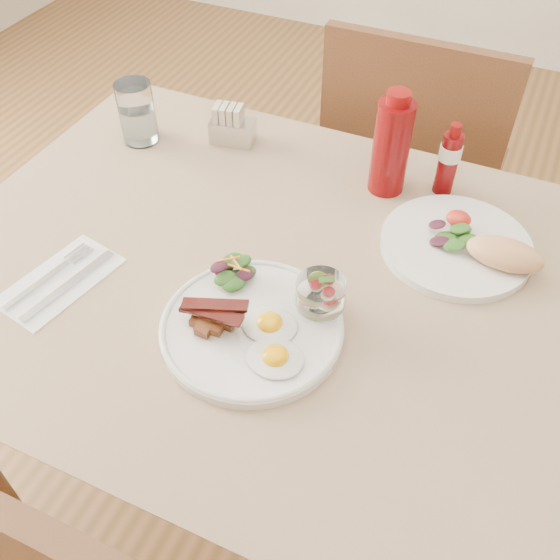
{
  "coord_description": "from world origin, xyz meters",
  "views": [
    {
      "loc": [
        0.23,
        -0.67,
        1.49
      ],
      "look_at": [
        -0.04,
        -0.07,
        0.82
      ],
      "focal_mm": 40.0,
      "sensor_mm": 36.0,
      "label": 1
    }
  ],
  "objects_px": {
    "second_plate": "(468,246)",
    "hot_sauce_bottle": "(449,160)",
    "sugar_caddy": "(232,127)",
    "table": "(317,320)",
    "chair_far": "(411,175)",
    "fruit_cup": "(321,293)",
    "water_glass": "(138,116)",
    "ketchup_bottle": "(391,146)",
    "main_plate": "(252,328)"
  },
  "relations": [
    {
      "from": "ketchup_bottle",
      "to": "table",
      "type": "bearing_deg",
      "value": -93.87
    },
    {
      "from": "table",
      "to": "water_glass",
      "type": "distance_m",
      "value": 0.57
    },
    {
      "from": "second_plate",
      "to": "sugar_caddy",
      "type": "height_order",
      "value": "sugar_caddy"
    },
    {
      "from": "chair_far",
      "to": "table",
      "type": "bearing_deg",
      "value": -90.0
    },
    {
      "from": "chair_far",
      "to": "water_glass",
      "type": "distance_m",
      "value": 0.71
    },
    {
      "from": "table",
      "to": "ketchup_bottle",
      "type": "bearing_deg",
      "value": 86.13
    },
    {
      "from": "water_glass",
      "to": "hot_sauce_bottle",
      "type": "bearing_deg",
      "value": 8.17
    },
    {
      "from": "second_plate",
      "to": "sugar_caddy",
      "type": "xyz_separation_m",
      "value": [
        -0.52,
        0.14,
        0.02
      ]
    },
    {
      "from": "ketchup_bottle",
      "to": "sugar_caddy",
      "type": "bearing_deg",
      "value": 176.89
    },
    {
      "from": "table",
      "to": "fruit_cup",
      "type": "bearing_deg",
      "value": -68.61
    },
    {
      "from": "chair_far",
      "to": "fruit_cup",
      "type": "distance_m",
      "value": 0.79
    },
    {
      "from": "main_plate",
      "to": "sugar_caddy",
      "type": "distance_m",
      "value": 0.52
    },
    {
      "from": "hot_sauce_bottle",
      "to": "ketchup_bottle",
      "type": "bearing_deg",
      "value": -160.27
    },
    {
      "from": "hot_sauce_bottle",
      "to": "water_glass",
      "type": "xyz_separation_m",
      "value": [
        -0.62,
        -0.09,
        -0.01
      ]
    },
    {
      "from": "chair_far",
      "to": "ketchup_bottle",
      "type": "relative_size",
      "value": 4.59
    },
    {
      "from": "sugar_caddy",
      "to": "water_glass",
      "type": "relative_size",
      "value": 0.77
    },
    {
      "from": "ketchup_bottle",
      "to": "sugar_caddy",
      "type": "distance_m",
      "value": 0.35
    },
    {
      "from": "fruit_cup",
      "to": "table",
      "type": "bearing_deg",
      "value": 111.39
    },
    {
      "from": "table",
      "to": "main_plate",
      "type": "distance_m",
      "value": 0.18
    },
    {
      "from": "table",
      "to": "sugar_caddy",
      "type": "relative_size",
      "value": 13.62
    },
    {
      "from": "main_plate",
      "to": "fruit_cup",
      "type": "relative_size",
      "value": 3.66
    },
    {
      "from": "ketchup_bottle",
      "to": "sugar_caddy",
      "type": "height_order",
      "value": "ketchup_bottle"
    },
    {
      "from": "fruit_cup",
      "to": "sugar_caddy",
      "type": "relative_size",
      "value": 0.78
    },
    {
      "from": "main_plate",
      "to": "ketchup_bottle",
      "type": "distance_m",
      "value": 0.44
    },
    {
      "from": "fruit_cup",
      "to": "sugar_caddy",
      "type": "bearing_deg",
      "value": 132.53
    },
    {
      "from": "table",
      "to": "hot_sauce_bottle",
      "type": "height_order",
      "value": "hot_sauce_bottle"
    },
    {
      "from": "chair_far",
      "to": "sugar_caddy",
      "type": "relative_size",
      "value": 9.53
    },
    {
      "from": "ketchup_bottle",
      "to": "hot_sauce_bottle",
      "type": "height_order",
      "value": "ketchup_bottle"
    },
    {
      "from": "main_plate",
      "to": "water_glass",
      "type": "bearing_deg",
      "value": 139.73
    },
    {
      "from": "main_plate",
      "to": "water_glass",
      "type": "relative_size",
      "value": 2.21
    },
    {
      "from": "water_glass",
      "to": "fruit_cup",
      "type": "bearing_deg",
      "value": -30.35
    },
    {
      "from": "table",
      "to": "hot_sauce_bottle",
      "type": "relative_size",
      "value": 9.21
    },
    {
      "from": "fruit_cup",
      "to": "water_glass",
      "type": "xyz_separation_m",
      "value": [
        -0.53,
        0.31,
        -0.0
      ]
    },
    {
      "from": "second_plate",
      "to": "chair_far",
      "type": "bearing_deg",
      "value": 112.38
    },
    {
      "from": "fruit_cup",
      "to": "water_glass",
      "type": "distance_m",
      "value": 0.61
    },
    {
      "from": "main_plate",
      "to": "sugar_caddy",
      "type": "bearing_deg",
      "value": 120.62
    },
    {
      "from": "hot_sauce_bottle",
      "to": "water_glass",
      "type": "distance_m",
      "value": 0.63
    },
    {
      "from": "fruit_cup",
      "to": "second_plate",
      "type": "distance_m",
      "value": 0.3
    },
    {
      "from": "hot_sauce_bottle",
      "to": "water_glass",
      "type": "bearing_deg",
      "value": -171.83
    },
    {
      "from": "hot_sauce_bottle",
      "to": "main_plate",
      "type": "bearing_deg",
      "value": -111.07
    },
    {
      "from": "second_plate",
      "to": "sugar_caddy",
      "type": "distance_m",
      "value": 0.54
    },
    {
      "from": "fruit_cup",
      "to": "hot_sauce_bottle",
      "type": "xyz_separation_m",
      "value": [
        0.09,
        0.4,
        0.01
      ]
    },
    {
      "from": "fruit_cup",
      "to": "hot_sauce_bottle",
      "type": "distance_m",
      "value": 0.41
    },
    {
      "from": "second_plate",
      "to": "hot_sauce_bottle",
      "type": "height_order",
      "value": "hot_sauce_bottle"
    },
    {
      "from": "water_glass",
      "to": "ketchup_bottle",
      "type": "bearing_deg",
      "value": 5.79
    },
    {
      "from": "chair_far",
      "to": "hot_sauce_bottle",
      "type": "bearing_deg",
      "value": -70.09
    },
    {
      "from": "table",
      "to": "fruit_cup",
      "type": "relative_size",
      "value": 17.38
    },
    {
      "from": "second_plate",
      "to": "hot_sauce_bottle",
      "type": "relative_size",
      "value": 1.92
    },
    {
      "from": "fruit_cup",
      "to": "second_plate",
      "type": "xyz_separation_m",
      "value": [
        0.18,
        0.24,
        -0.04
      ]
    },
    {
      "from": "second_plate",
      "to": "water_glass",
      "type": "relative_size",
      "value": 2.18
    }
  ]
}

